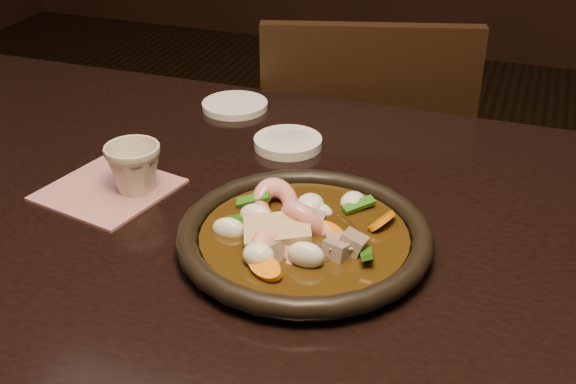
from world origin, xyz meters
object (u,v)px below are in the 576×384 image
(table, at_px, (153,257))
(chair, at_px, (360,191))
(tea_cup, at_px, (134,168))
(plate, at_px, (304,237))

(table, relative_size, chair, 1.83)
(table, height_order, tea_cup, tea_cup)
(table, height_order, plate, plate)
(chair, distance_m, tea_cup, 0.68)
(tea_cup, bearing_deg, table, -43.35)
(table, distance_m, chair, 0.66)
(chair, bearing_deg, plate, 81.42)
(table, bearing_deg, chair, 77.30)
(tea_cup, bearing_deg, plate, -11.55)
(table, distance_m, plate, 0.24)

